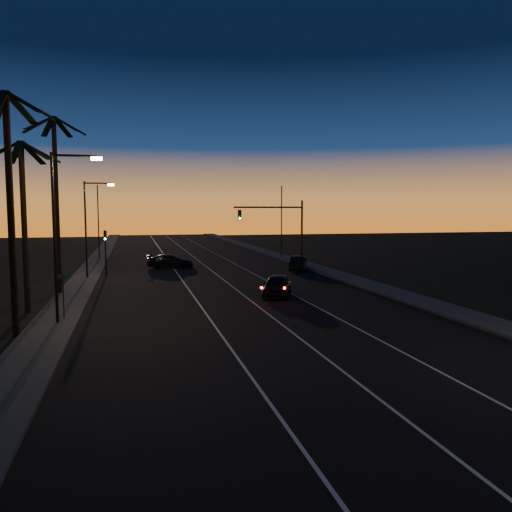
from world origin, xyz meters
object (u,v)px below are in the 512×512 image
object	(u,v)px
right_car	(298,263)
lead_car	(277,285)
cross_car	(171,261)
signal_mast	(279,223)

from	to	relation	value
right_car	lead_car	bearing A→B (deg)	-114.30
right_car	cross_car	bearing A→B (deg)	157.42
lead_car	right_car	size ratio (longest dim) A/B	1.17
lead_car	cross_car	bearing A→B (deg)	107.52
signal_mast	right_car	xyz separation A→B (m)	(1.86, -0.39, -4.08)
signal_mast	cross_car	size ratio (longest dim) A/B	1.38
signal_mast	right_car	bearing A→B (deg)	-11.79
cross_car	signal_mast	bearing A→B (deg)	-24.37
lead_car	right_car	bearing A→B (deg)	65.70
signal_mast	cross_car	distance (m)	12.13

